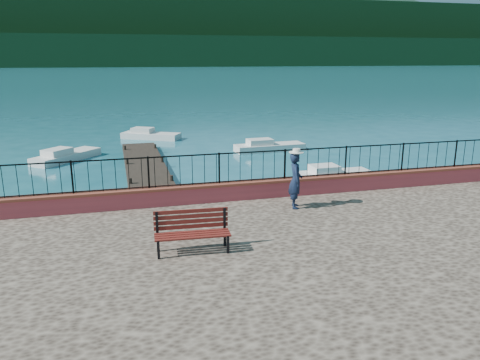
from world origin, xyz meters
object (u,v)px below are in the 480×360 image
boat_3 (66,153)px  boat_4 (151,133)px  person (296,180)px  boat_2 (270,144)px  park_bench (192,240)px  boat_1 (335,172)px

boat_3 → boat_4: 7.98m
person → boat_3: (-7.91, 14.82, -1.66)m
boat_2 → park_bench: bearing=-117.2°
person → boat_4: person is taller
boat_3 → person: bearing=-111.1°
person → boat_2: person is taller
park_bench → boat_2: size_ratio=0.41×
park_bench → person: size_ratio=1.05×
boat_1 → boat_4: same height
boat_1 → boat_3: bearing=146.5°
boat_2 → boat_3: (-11.98, 0.38, 0.00)m
boat_1 → boat_2: same height
park_bench → boat_3: bearing=107.7°
park_bench → person: (3.58, 2.52, 0.56)m
boat_4 → boat_2: bearing=-13.8°
person → boat_1: size_ratio=0.48×
park_bench → boat_4: size_ratio=0.43×
boat_4 → boat_3: bearing=-101.1°
boat_1 → boat_2: size_ratio=0.83×
boat_1 → boat_3: (-12.61, 8.08, 0.00)m
boat_1 → boat_2: bearing=93.8°
boat_2 → boat_4: bearing=133.6°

